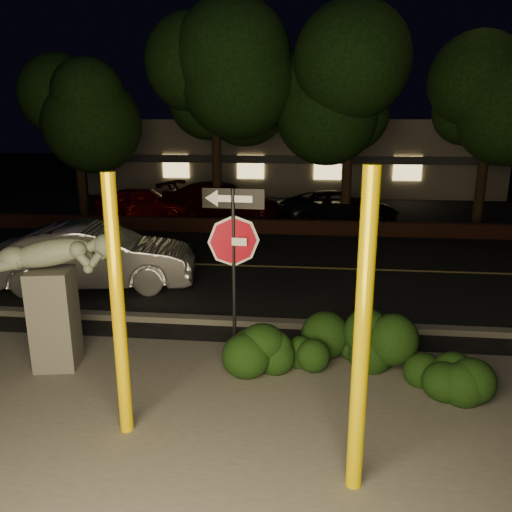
{
  "coord_description": "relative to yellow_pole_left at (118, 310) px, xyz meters",
  "views": [
    {
      "loc": [
        1.2,
        -6.2,
        3.89
      ],
      "look_at": [
        0.26,
        2.22,
        1.6
      ],
      "focal_mm": 35.0,
      "sensor_mm": 36.0,
      "label": 1
    }
  ],
  "objects": [
    {
      "name": "ground",
      "position": [
        1.09,
        10.75,
        -1.67
      ],
      "size": [
        90.0,
        90.0,
        0.0
      ],
      "primitive_type": "plane",
      "color": "black",
      "rests_on": "ground"
    },
    {
      "name": "patio",
      "position": [
        1.09,
        -0.25,
        -1.66
      ],
      "size": [
        14.0,
        6.0,
        0.02
      ],
      "primitive_type": "cube",
      "color": "#4C4944",
      "rests_on": "ground"
    },
    {
      "name": "road",
      "position": [
        1.09,
        7.75,
        -1.67
      ],
      "size": [
        80.0,
        8.0,
        0.01
      ],
      "primitive_type": "cube",
      "color": "black",
      "rests_on": "ground"
    },
    {
      "name": "lane_marking",
      "position": [
        1.09,
        7.75,
        -1.65
      ],
      "size": [
        80.0,
        0.12,
        0.0
      ],
      "primitive_type": "cube",
      "color": "#B3A247",
      "rests_on": "road"
    },
    {
      "name": "curb",
      "position": [
        1.09,
        3.65,
        -1.61
      ],
      "size": [
        80.0,
        0.25,
        0.12
      ],
      "primitive_type": "cube",
      "color": "#4C4944",
      "rests_on": "ground"
    },
    {
      "name": "brick_wall",
      "position": [
        1.09,
        12.05,
        -1.42
      ],
      "size": [
        40.0,
        0.35,
        0.5
      ],
      "primitive_type": "cube",
      "color": "#432015",
      "rests_on": "ground"
    },
    {
      "name": "parking_lot",
      "position": [
        1.09,
        17.75,
        -1.66
      ],
      "size": [
        40.0,
        12.0,
        0.01
      ],
      "primitive_type": "cube",
      "color": "black",
      "rests_on": "ground"
    },
    {
      "name": "building",
      "position": [
        1.09,
        25.74,
        0.33
      ],
      "size": [
        22.0,
        10.2,
        4.0
      ],
      "color": "slate",
      "rests_on": "ground"
    },
    {
      "name": "tree_far_a",
      "position": [
        -6.91,
        13.75,
        3.67
      ],
      "size": [
        4.6,
        4.6,
        7.43
      ],
      "color": "black",
      "rests_on": "ground"
    },
    {
      "name": "tree_far_b",
      "position": [
        -1.41,
        13.95,
        4.38
      ],
      "size": [
        5.2,
        5.2,
        8.41
      ],
      "color": "black",
      "rests_on": "ground"
    },
    {
      "name": "tree_far_c",
      "position": [
        3.59,
        13.55,
        3.99
      ],
      "size": [
        4.8,
        4.8,
        7.84
      ],
      "color": "black",
      "rests_on": "ground"
    },
    {
      "name": "tree_far_d",
      "position": [
        8.59,
        14.05,
        3.75
      ],
      "size": [
        4.4,
        4.4,
        7.42
      ],
      "color": "black",
      "rests_on": "ground"
    },
    {
      "name": "yellow_pole_left",
      "position": [
        0.0,
        0.0,
        0.0
      ],
      "size": [
        0.17,
        0.17,
        3.34
      ],
      "primitive_type": "cylinder",
      "color": "#FFCA00",
      "rests_on": "ground"
    },
    {
      "name": "yellow_pole_right",
      "position": [
        2.84,
        -0.7,
        0.08
      ],
      "size": [
        0.18,
        0.18,
        3.51
      ],
      "primitive_type": "cylinder",
      "color": "#E0BE00",
      "rests_on": "ground"
    },
    {
      "name": "signpost",
      "position": [
        1.09,
        2.1,
        0.39
      ],
      "size": [
        0.98,
        0.12,
        2.9
      ],
      "rotation": [
        0.0,
        0.0,
        -0.07
      ],
      "color": "black",
      "rests_on": "ground"
    },
    {
      "name": "sculpture",
      "position": [
        -1.7,
        1.6,
        -0.31
      ],
      "size": [
        2.07,
        0.92,
        2.21
      ],
      "rotation": [
        0.0,
        0.0,
        0.2
      ],
      "color": "#4C4944",
      "rests_on": "ground"
    },
    {
      "name": "hedge_center",
      "position": [
        1.89,
        1.79,
        -1.2
      ],
      "size": [
        1.94,
        1.21,
        0.94
      ],
      "primitive_type": "ellipsoid",
      "rotation": [
        0.0,
        0.0,
        -0.22
      ],
      "color": "black",
      "rests_on": "ground"
    },
    {
      "name": "hedge_right",
      "position": [
        3.15,
        2.27,
        -1.11
      ],
      "size": [
        1.83,
        1.18,
        1.11
      ],
      "primitive_type": "ellipsoid",
      "rotation": [
        0.0,
        0.0,
        -0.17
      ],
      "color": "black",
      "rests_on": "ground"
    },
    {
      "name": "hedge_far_right",
      "position": [
        4.42,
        1.41,
        -1.21
      ],
      "size": [
        1.41,
        0.98,
        0.92
      ],
      "primitive_type": "ellipsoid",
      "rotation": [
        0.0,
        0.0,
        0.13
      ],
      "color": "black",
      "rests_on": "ground"
    },
    {
      "name": "silver_sedan",
      "position": [
        -2.8,
        5.57,
        -0.9
      ],
      "size": [
        4.86,
        2.42,
        1.53
      ],
      "primitive_type": "imported",
      "rotation": [
        0.0,
        0.0,
        1.75
      ],
      "color": "#A5A5AB",
      "rests_on": "ground"
    },
    {
      "name": "parked_car_red",
      "position": [
        -4.53,
        14.23,
        -1.01
      ],
      "size": [
        4.05,
        2.07,
        1.32
      ],
      "primitive_type": "imported",
      "rotation": [
        0.0,
        0.0,
        1.71
      ],
      "color": "#7E0602",
      "rests_on": "ground"
    },
    {
      "name": "parked_car_darkred",
      "position": [
        -1.3,
        14.38,
        -0.92
      ],
      "size": [
        5.55,
        3.51,
        1.5
      ],
      "primitive_type": "imported",
      "rotation": [
        0.0,
        0.0,
        1.28
      ],
      "color": "#380705",
      "rests_on": "ground"
    },
    {
      "name": "parked_car_dark",
      "position": [
        3.37,
        14.03,
        -1.02
      ],
      "size": [
        5.12,
        3.53,
        1.3
      ],
      "primitive_type": "imported",
      "rotation": [
        0.0,
        0.0,
        1.89
      ],
      "color": "black",
      "rests_on": "ground"
    }
  ]
}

